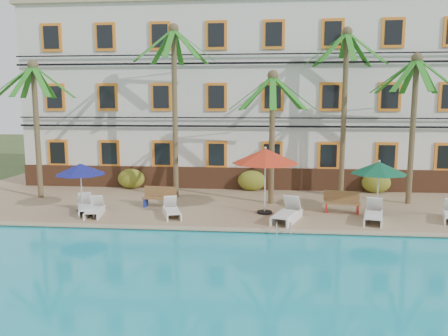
# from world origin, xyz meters

# --- Properties ---
(ground) EXTENTS (100.00, 100.00, 0.00)m
(ground) POSITION_xyz_m (0.00, 0.00, 0.00)
(ground) COLOR #384C23
(ground) RESTS_ON ground
(pool_deck) EXTENTS (30.00, 12.00, 0.25)m
(pool_deck) POSITION_xyz_m (0.00, 5.00, 0.12)
(pool_deck) COLOR tan
(pool_deck) RESTS_ON ground
(swimming_pool) EXTENTS (26.00, 12.00, 0.20)m
(swimming_pool) POSITION_xyz_m (0.00, -7.00, 0.10)
(swimming_pool) COLOR #1AABC3
(swimming_pool) RESTS_ON ground
(pool_coping) EXTENTS (30.00, 0.35, 0.06)m
(pool_coping) POSITION_xyz_m (0.00, -0.90, 0.28)
(pool_coping) COLOR tan
(pool_coping) RESTS_ON pool_deck
(hotel_building) EXTENTS (25.40, 6.44, 10.22)m
(hotel_building) POSITION_xyz_m (0.00, 9.98, 5.37)
(hotel_building) COLOR silver
(hotel_building) RESTS_ON pool_deck
(palm_a) EXTENTS (3.98, 3.98, 6.72)m
(palm_a) POSITION_xyz_m (-10.02, 3.93, 4.61)
(palm_a) COLOR brown
(palm_a) RESTS_ON pool_deck
(palm_b) EXTENTS (3.98, 3.98, 8.43)m
(palm_b) POSITION_xyz_m (-3.29, 4.62, 5.60)
(palm_b) COLOR brown
(palm_b) RESTS_ON pool_deck
(palm_c) EXTENTS (3.98, 3.98, 6.16)m
(palm_c) POSITION_xyz_m (1.44, 3.67, 4.27)
(palm_c) COLOR brown
(palm_c) RESTS_ON pool_deck
(palm_d) EXTENTS (3.98, 3.98, 8.32)m
(palm_d) POSITION_xyz_m (4.99, 5.61, 5.54)
(palm_d) COLOR brown
(palm_d) RESTS_ON pool_deck
(palm_e) EXTENTS (3.98, 3.98, 6.92)m
(palm_e) POSITION_xyz_m (7.87, 4.25, 4.73)
(palm_e) COLOR brown
(palm_e) RESTS_ON pool_deck
(shrub_left) EXTENTS (1.50, 0.90, 1.10)m
(shrub_left) POSITION_xyz_m (-6.20, 6.60, 0.80)
(shrub_left) COLOR #315E1B
(shrub_left) RESTS_ON pool_deck
(shrub_mid) EXTENTS (1.50, 0.90, 1.10)m
(shrub_mid) POSITION_xyz_m (0.45, 6.60, 0.80)
(shrub_mid) COLOR #315E1B
(shrub_mid) RESTS_ON pool_deck
(shrub_right) EXTENTS (1.50, 0.90, 1.10)m
(shrub_right) POSITION_xyz_m (6.96, 6.60, 0.80)
(shrub_right) COLOR #315E1B
(shrub_right) RESTS_ON pool_deck
(umbrella_blue) EXTENTS (2.16, 2.16, 2.17)m
(umbrella_blue) POSITION_xyz_m (-6.79, 1.40, 2.10)
(umbrella_blue) COLOR black
(umbrella_blue) RESTS_ON pool_deck
(umbrella_red) EXTENTS (2.87, 2.87, 2.87)m
(umbrella_red) POSITION_xyz_m (1.14, 1.74, 2.70)
(umbrella_red) COLOR black
(umbrella_red) RESTS_ON pool_deck
(umbrella_green) EXTENTS (2.32, 2.32, 2.33)m
(umbrella_green) POSITION_xyz_m (5.88, 2.01, 2.23)
(umbrella_green) COLOR black
(umbrella_green) RESTS_ON pool_deck
(lounger_a) EXTENTS (1.31, 1.85, 0.83)m
(lounger_a) POSITION_xyz_m (-6.53, 1.11, 0.52)
(lounger_a) COLOR white
(lounger_a) RESTS_ON pool_deck
(lounger_b) EXTENTS (0.87, 1.73, 0.78)m
(lounger_b) POSITION_xyz_m (-5.96, 0.74, 0.50)
(lounger_b) COLOR white
(lounger_b) RESTS_ON pool_deck
(lounger_c) EXTENTS (1.12, 1.78, 0.79)m
(lounger_c) POSITION_xyz_m (-2.71, 0.89, 0.51)
(lounger_c) COLOR white
(lounger_c) RESTS_ON pool_deck
(lounger_d) EXTENTS (1.39, 2.15, 0.96)m
(lounger_d) POSITION_xyz_m (2.03, 0.58, 0.56)
(lounger_d) COLOR white
(lounger_d) RESTS_ON pool_deck
(lounger_e) EXTENTS (1.15, 2.01, 0.90)m
(lounger_e) POSITION_xyz_m (5.46, 0.81, 0.54)
(lounger_e) COLOR white
(lounger_e) RESTS_ON pool_deck
(bench_left) EXTENTS (1.54, 0.61, 0.93)m
(bench_left) POSITION_xyz_m (-3.59, 2.46, 0.72)
(bench_left) COLOR olive
(bench_left) RESTS_ON pool_deck
(bench_right) EXTENTS (1.55, 0.68, 0.93)m
(bench_right) POSITION_xyz_m (4.45, 2.19, 0.72)
(bench_right) COLOR olive
(bench_right) RESTS_ON pool_deck
(pool_ladder) EXTENTS (0.54, 0.74, 0.74)m
(pool_ladder) POSITION_xyz_m (1.83, -1.00, 0.25)
(pool_ladder) COLOR silver
(pool_ladder) RESTS_ON ground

